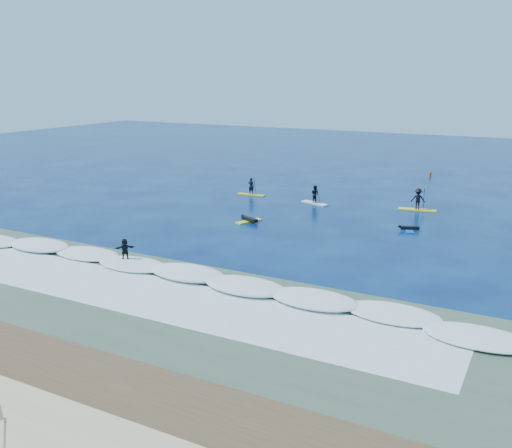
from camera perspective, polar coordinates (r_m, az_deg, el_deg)
The scene contains 12 objects.
ground at distance 41.73m, azimuth -0.48°, elevation -1.06°, with size 160.00×160.00×0.00m, color #031040.
wet_sand_strip at distance 26.18m, azimuth -24.07°, elevation -12.32°, with size 90.00×5.00×0.08m, color #493A22.
shallow_water at distance 30.80m, azimuth -13.08°, elevation -7.27°, with size 90.00×13.00×0.01m, color #3A4F3E.
breaking_wave at distance 33.69m, azimuth -8.64°, elevation -5.12°, with size 40.00×6.00×0.30m, color white.
whitewater at distance 31.50m, azimuth -11.89°, elevation -6.71°, with size 34.00×5.00×0.02m, color silver.
sup_paddler_left at distance 55.31m, azimuth -0.49°, elevation 3.52°, with size 2.84×0.93×1.96m.
sup_paddler_center at distance 51.89m, azimuth 5.92°, elevation 2.82°, with size 2.82×1.61×1.93m.
sup_paddler_right at distance 50.94m, azimuth 15.89°, elevation 2.28°, with size 3.26×1.29×2.23m.
prone_paddler_near at distance 45.28m, azimuth -0.72°, elevation 0.41°, with size 1.76×2.34×0.48m.
prone_paddler_far at distance 44.29m, azimuth 15.02°, elevation -0.45°, with size 1.53×2.03×0.42m.
wave_surfer at distance 36.15m, azimuth -12.97°, elevation -2.61°, with size 1.80×1.75×1.42m.
marker_buoy at distance 68.68m, azimuth 17.02°, elevation 4.80°, with size 0.29×0.29×0.68m.
Camera 1 is at (19.14, -35.31, 11.32)m, focal length 40.00 mm.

